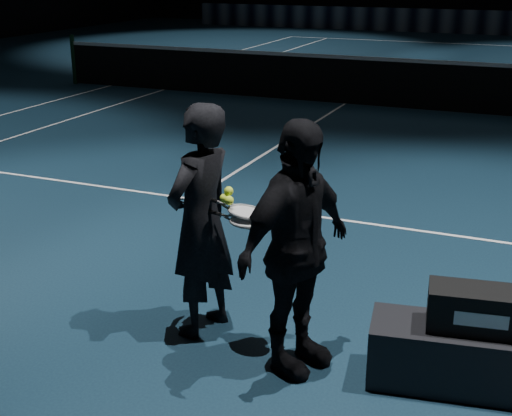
# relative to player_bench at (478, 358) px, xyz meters

# --- Properties ---
(floor) EXTENTS (36.00, 36.00, 0.00)m
(floor) POSITION_rel_player_bench_xyz_m (-3.57, 9.15, -0.21)
(floor) COLOR black
(floor) RESTS_ON ground
(court_lines) EXTENTS (10.98, 23.78, 0.01)m
(court_lines) POSITION_rel_player_bench_xyz_m (-3.57, 9.15, -0.21)
(court_lines) COLOR white
(court_lines) RESTS_ON floor
(net_post_left) EXTENTS (0.10, 0.10, 1.10)m
(net_post_left) POSITION_rel_player_bench_xyz_m (-9.97, 9.15, 0.34)
(net_post_left) COLOR black
(net_post_left) RESTS_ON floor
(net_mesh) EXTENTS (12.80, 0.02, 0.86)m
(net_mesh) POSITION_rel_player_bench_xyz_m (-3.57, 9.15, 0.24)
(net_mesh) COLOR black
(net_mesh) RESTS_ON floor
(net_tape) EXTENTS (12.80, 0.03, 0.07)m
(net_tape) POSITION_rel_player_bench_xyz_m (-3.57, 9.15, 0.70)
(net_tape) COLOR white
(net_tape) RESTS_ON net_mesh
(sponsor_backdrop) EXTENTS (22.00, 0.15, 0.90)m
(sponsor_backdrop) POSITION_rel_player_bench_xyz_m (-3.57, 24.65, 0.24)
(sponsor_backdrop) COLOR black
(sponsor_backdrop) RESTS_ON floor
(player_bench) EXTENTS (1.47, 0.69, 0.42)m
(player_bench) POSITION_rel_player_bench_xyz_m (0.00, 0.00, 0.00)
(player_bench) COLOR black
(player_bench) RESTS_ON floor
(racket_bag) EXTENTS (0.75, 0.41, 0.28)m
(racket_bag) POSITION_rel_player_bench_xyz_m (0.00, 0.00, 0.35)
(racket_bag) COLOR black
(racket_bag) RESTS_ON player_bench
(bag_signature) EXTENTS (0.33, 0.06, 0.09)m
(bag_signature) POSITION_rel_player_bench_xyz_m (0.00, -0.15, 0.35)
(bag_signature) COLOR white
(bag_signature) RESTS_ON racket_bag
(player_a) EXTENTS (0.55, 0.72, 1.76)m
(player_a) POSITION_rel_player_bench_xyz_m (-2.03, 0.00, 0.67)
(player_a) COLOR black
(player_a) RESTS_ON floor
(player_b) EXTENTS (0.77, 1.12, 1.76)m
(player_b) POSITION_rel_player_bench_xyz_m (-1.21, -0.22, 0.67)
(player_b) COLOR black
(player_b) RESTS_ON floor
(racket_lower) EXTENTS (0.71, 0.39, 0.03)m
(racket_lower) POSITION_rel_player_bench_xyz_m (-1.60, -0.12, 0.76)
(racket_lower) COLOR black
(racket_lower) RESTS_ON player_a
(racket_upper) EXTENTS (0.71, 0.35, 0.10)m
(racket_upper) POSITION_rel_player_bench_xyz_m (-1.63, -0.07, 0.82)
(racket_upper) COLOR black
(racket_upper) RESTS_ON player_b
(tennis_balls) EXTENTS (0.12, 0.10, 0.12)m
(tennis_balls) POSITION_rel_player_bench_xyz_m (-1.78, -0.06, 0.91)
(tennis_balls) COLOR #C8F233
(tennis_balls) RESTS_ON racket_upper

